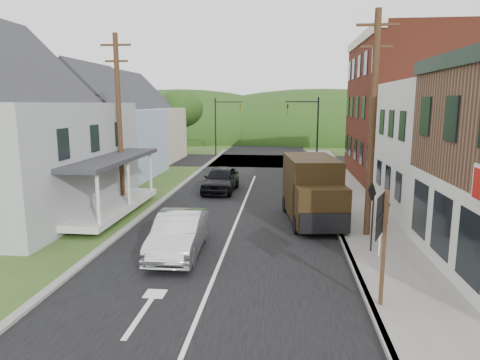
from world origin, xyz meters
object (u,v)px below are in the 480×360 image
(dark_sedan, at_px, (221,179))
(silver_sedan, at_px, (179,234))
(warning_sign, at_px, (372,207))
(route_sign_cluster, at_px, (383,231))
(delivery_van, at_px, (313,190))

(dark_sedan, bearing_deg, silver_sedan, -86.77)
(warning_sign, bearing_deg, route_sign_cluster, -110.11)
(delivery_van, relative_size, route_sign_cluster, 1.78)
(route_sign_cluster, bearing_deg, dark_sedan, 135.56)
(dark_sedan, bearing_deg, delivery_van, -48.10)
(delivery_van, relative_size, warning_sign, 2.17)
(silver_sedan, height_order, warning_sign, warning_sign)
(silver_sedan, relative_size, route_sign_cluster, 1.47)
(silver_sedan, bearing_deg, route_sign_cluster, -31.85)
(delivery_van, bearing_deg, silver_sedan, -143.45)
(silver_sedan, distance_m, dark_sedan, 11.26)
(dark_sedan, relative_size, warning_sign, 1.80)
(route_sign_cluster, xyz_separation_m, warning_sign, (0.59, 4.28, -0.39))
(warning_sign, bearing_deg, silver_sedan, 172.80)
(delivery_van, bearing_deg, route_sign_cluster, -88.68)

